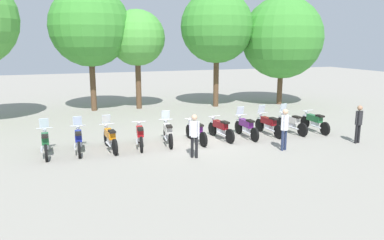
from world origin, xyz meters
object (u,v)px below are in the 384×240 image
(motorcycle_3, at_px, (140,135))
(tree_3, at_px, (217,27))
(motorcycle_7, at_px, (246,126))
(motorcycle_2, at_px, (110,137))
(motorcycle_9, at_px, (291,122))
(motorcycle_1, at_px, (79,140))
(motorcycle_0, at_px, (45,142))
(motorcycle_4, at_px, (168,132))
(motorcycle_6, at_px, (221,128))
(motorcycle_8, at_px, (268,124))
(tree_1, at_px, (90,26))
(motorcycle_5, at_px, (196,131))
(tree_4, at_px, (282,38))
(person_2, at_px, (359,121))
(motorcycle_10, at_px, (314,122))
(tree_2, at_px, (137,38))
(person_0, at_px, (194,133))
(person_1, at_px, (285,126))

(motorcycle_3, bearing_deg, tree_3, -31.98)
(motorcycle_3, relative_size, motorcycle_7, 1.00)
(motorcycle_2, bearing_deg, motorcycle_7, -95.76)
(motorcycle_9, bearing_deg, motorcycle_7, 84.79)
(motorcycle_1, relative_size, motorcycle_7, 1.00)
(motorcycle_0, height_order, motorcycle_4, same)
(motorcycle_6, bearing_deg, motorcycle_2, 83.55)
(motorcycle_8, height_order, tree_1, tree_1)
(motorcycle_3, distance_m, motorcycle_5, 2.48)
(motorcycle_6, relative_size, tree_4, 0.29)
(motorcycle_8, bearing_deg, motorcycle_1, 85.55)
(person_2, bearing_deg, motorcycle_8, 40.89)
(motorcycle_8, bearing_deg, motorcycle_5, 87.62)
(motorcycle_10, relative_size, tree_2, 0.34)
(motorcycle_5, height_order, tree_3, tree_3)
(motorcycle_1, bearing_deg, motorcycle_2, -92.00)
(motorcycle_9, distance_m, person_0, 6.22)
(motorcycle_1, relative_size, tree_4, 0.30)
(motorcycle_5, bearing_deg, person_2, -114.05)
(person_0, distance_m, tree_3, 12.55)
(person_1, bearing_deg, motorcycle_10, 111.47)
(motorcycle_6, xyz_separation_m, tree_4, (7.93, 7.67, 4.12))
(motorcycle_5, xyz_separation_m, motorcycle_6, (1.24, 0.12, 0.00))
(motorcycle_3, xyz_separation_m, motorcycle_8, (6.20, 0.04, 0.01))
(motorcycle_10, height_order, person_1, person_1)
(motorcycle_0, bearing_deg, tree_3, -54.78)
(motorcycle_9, xyz_separation_m, tree_4, (4.20, 7.69, 4.10))
(motorcycle_4, height_order, motorcycle_8, same)
(tree_3, bearing_deg, motorcycle_1, -138.96)
(motorcycle_8, bearing_deg, motorcycle_6, 85.81)
(motorcycle_1, height_order, motorcycle_8, same)
(motorcycle_3, height_order, tree_3, tree_3)
(motorcycle_5, xyz_separation_m, tree_3, (4.50, 8.38, 4.82))
(motorcycle_3, distance_m, motorcycle_9, 7.45)
(motorcycle_10, xyz_separation_m, tree_4, (2.95, 7.85, 4.12))
(motorcycle_7, relative_size, tree_3, 0.28)
(person_2, height_order, tree_3, tree_3)
(person_2, bearing_deg, tree_3, 3.92)
(tree_1, height_order, tree_2, tree_1)
(motorcycle_0, bearing_deg, person_1, -107.68)
(motorcycle_2, height_order, motorcycle_9, same)
(motorcycle_4, distance_m, tree_2, 10.02)
(motorcycle_6, relative_size, tree_3, 0.28)
(tree_2, bearing_deg, person_1, -72.79)
(motorcycle_4, distance_m, motorcycle_6, 2.48)
(motorcycle_3, xyz_separation_m, tree_3, (6.98, 8.30, 4.82))
(tree_1, bearing_deg, motorcycle_6, -62.99)
(motorcycle_0, distance_m, motorcycle_8, 9.94)
(tree_1, bearing_deg, person_2, -49.68)
(motorcycle_4, xyz_separation_m, tree_3, (5.74, 8.20, 4.81))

